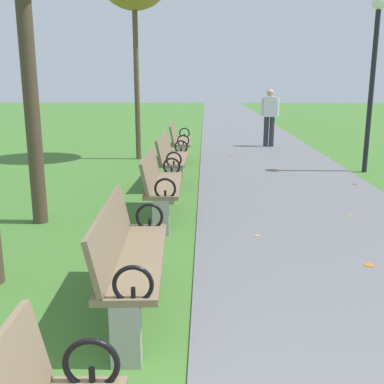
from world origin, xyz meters
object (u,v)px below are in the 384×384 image
park_bench_2 (129,256)px  lamp_post (374,58)px  pedestrian_walking (270,115)px  park_bench_3 (161,184)px  park_bench_4 (172,158)px  park_bench_5 (179,141)px

park_bench_2 → lamp_post: (3.96, 6.13, 1.82)m
pedestrian_walking → park_bench_3: bearing=-108.9°
park_bench_3 → park_bench_4: bearing=90.0°
park_bench_4 → pedestrian_walking: 5.62m
park_bench_2 → park_bench_4: same height
park_bench_3 → park_bench_5: 4.62m
park_bench_4 → pedestrian_walking: size_ratio=1.00×
park_bench_4 → pedestrian_walking: bearing=64.0°
park_bench_2 → park_bench_3: bearing=90.0°
lamp_post → park_bench_2: bearing=-122.9°
park_bench_2 → park_bench_3: (-0.00, 2.70, 0.00)m
park_bench_2 → park_bench_5: size_ratio=1.01×
pedestrian_walking → lamp_post: (1.51, -3.75, 1.38)m
park_bench_3 → park_bench_5: bearing=90.0°
park_bench_2 → park_bench_3: size_ratio=1.01×
park_bench_4 → lamp_post: lamp_post is taller
park_bench_3 → park_bench_5: (0.00, 4.62, 0.00)m
park_bench_2 → pedestrian_walking: bearing=76.1°
park_bench_3 → park_bench_5: same height
pedestrian_walking → park_bench_2: bearing=-103.9°
park_bench_5 → lamp_post: lamp_post is taller
park_bench_4 → pedestrian_walking: pedestrian_walking is taller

